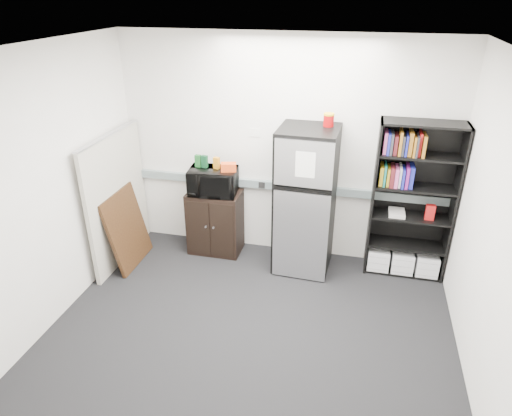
# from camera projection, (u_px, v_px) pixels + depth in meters

# --- Properties ---
(floor) EXTENTS (4.00, 4.00, 0.00)m
(floor) POSITION_uv_depth(u_px,v_px,m) (248.00, 336.00, 4.53)
(floor) COLOR black
(floor) RESTS_ON ground
(wall_back) EXTENTS (4.00, 0.02, 2.70)m
(wall_back) POSITION_uv_depth(u_px,v_px,m) (283.00, 151.00, 5.46)
(wall_back) COLOR silver
(wall_back) RESTS_ON floor
(wall_right) EXTENTS (0.02, 3.50, 2.70)m
(wall_right) POSITION_uv_depth(u_px,v_px,m) (498.00, 242.00, 3.52)
(wall_right) COLOR silver
(wall_right) RESTS_ON floor
(wall_left) EXTENTS (0.02, 3.50, 2.70)m
(wall_left) POSITION_uv_depth(u_px,v_px,m) (44.00, 193.00, 4.35)
(wall_left) COLOR silver
(wall_left) RESTS_ON floor
(ceiling) EXTENTS (4.00, 3.50, 0.02)m
(ceiling) POSITION_uv_depth(u_px,v_px,m) (245.00, 51.00, 3.34)
(ceiling) COLOR white
(ceiling) RESTS_ON wall_back
(electrical_raceway) EXTENTS (3.92, 0.05, 0.10)m
(electrical_raceway) POSITION_uv_depth(u_px,v_px,m) (282.00, 186.00, 5.63)
(electrical_raceway) COLOR gray
(electrical_raceway) RESTS_ON wall_back
(wall_note) EXTENTS (0.14, 0.00, 0.10)m
(wall_note) POSITION_uv_depth(u_px,v_px,m) (255.00, 133.00, 5.44)
(wall_note) COLOR white
(wall_note) RESTS_ON wall_back
(bookshelf) EXTENTS (0.90, 0.34, 1.85)m
(bookshelf) POSITION_uv_depth(u_px,v_px,m) (412.00, 203.00, 5.17)
(bookshelf) COLOR black
(bookshelf) RESTS_ON floor
(cubicle_partition) EXTENTS (0.06, 1.30, 1.62)m
(cubicle_partition) POSITION_uv_depth(u_px,v_px,m) (118.00, 199.00, 5.51)
(cubicle_partition) COLOR #A8A495
(cubicle_partition) RESTS_ON floor
(cabinet) EXTENTS (0.66, 0.44, 0.82)m
(cabinet) POSITION_uv_depth(u_px,v_px,m) (215.00, 222.00, 5.83)
(cabinet) COLOR black
(cabinet) RESTS_ON floor
(microwave) EXTENTS (0.61, 0.45, 0.32)m
(microwave) POSITION_uv_depth(u_px,v_px,m) (213.00, 181.00, 5.56)
(microwave) COLOR black
(microwave) RESTS_ON cabinet
(snack_box_a) EXTENTS (0.07, 0.05, 0.15)m
(snack_box_a) POSITION_uv_depth(u_px,v_px,m) (198.00, 161.00, 5.53)
(snack_box_a) COLOR #17511F
(snack_box_a) RESTS_ON microwave
(snack_box_b) EXTENTS (0.08, 0.06, 0.15)m
(snack_box_b) POSITION_uv_depth(u_px,v_px,m) (205.00, 162.00, 5.51)
(snack_box_b) COLOR #0C371C
(snack_box_b) RESTS_ON microwave
(snack_box_c) EXTENTS (0.08, 0.07, 0.14)m
(snack_box_c) POSITION_uv_depth(u_px,v_px,m) (217.00, 163.00, 5.48)
(snack_box_c) COLOR #C77A12
(snack_box_c) RESTS_ON microwave
(snack_bag) EXTENTS (0.20, 0.14, 0.10)m
(snack_bag) POSITION_uv_depth(u_px,v_px,m) (229.00, 167.00, 5.41)
(snack_bag) COLOR #DD4616
(snack_bag) RESTS_ON microwave
(refrigerator) EXTENTS (0.68, 0.71, 1.74)m
(refrigerator) POSITION_uv_depth(u_px,v_px,m) (305.00, 201.00, 5.32)
(refrigerator) COLOR black
(refrigerator) RESTS_ON floor
(coffee_can) EXTENTS (0.12, 0.12, 0.16)m
(coffee_can) POSITION_uv_depth(u_px,v_px,m) (329.00, 119.00, 4.97)
(coffee_can) COLOR #990709
(coffee_can) RESTS_ON refrigerator
(framed_poster) EXTENTS (0.24, 0.74, 0.93)m
(framed_poster) POSITION_uv_depth(u_px,v_px,m) (127.00, 228.00, 5.55)
(framed_poster) COLOR black
(framed_poster) RESTS_ON floor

